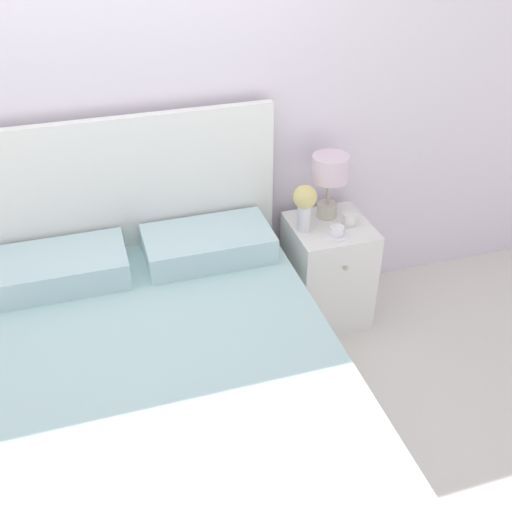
{
  "coord_description": "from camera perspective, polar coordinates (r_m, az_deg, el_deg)",
  "views": [
    {
      "loc": [
        -0.15,
        -2.76,
        2.28
      ],
      "look_at": [
        0.52,
        -0.56,
        0.73
      ],
      "focal_mm": 42.0,
      "sensor_mm": 36.0,
      "label": 1
    }
  ],
  "objects": [
    {
      "name": "teacup",
      "position": [
        3.15,
        7.69,
        2.3
      ],
      "size": [
        0.12,
        0.12,
        0.05
      ],
      "color": "white",
      "rests_on": "nightstand"
    },
    {
      "name": "nightstand",
      "position": [
        3.42,
        6.77,
        -1.48
      ],
      "size": [
        0.42,
        0.45,
        0.62
      ],
      "color": "white",
      "rests_on": "ground_plane"
    },
    {
      "name": "ground_plane",
      "position": [
        3.58,
        -10.78,
        -6.28
      ],
      "size": [
        12.0,
        12.0,
        0.0
      ],
      "primitive_type": "plane",
      "color": "silver"
    },
    {
      "name": "wall_back",
      "position": [
        2.99,
        -13.65,
        13.99
      ],
      "size": [
        8.0,
        0.06,
        2.6
      ],
      "color": "white",
      "rests_on": "ground_plane"
    },
    {
      "name": "flower_vase",
      "position": [
        3.11,
        4.7,
        5.08
      ],
      "size": [
        0.13,
        0.13,
        0.26
      ],
      "color": "white",
      "rests_on": "nightstand"
    },
    {
      "name": "alarm_clock",
      "position": [
        3.23,
        8.85,
        3.43
      ],
      "size": [
        0.07,
        0.05,
        0.08
      ],
      "color": "white",
      "rests_on": "nightstand"
    },
    {
      "name": "table_lamp",
      "position": [
        3.21,
        7.03,
        7.68
      ],
      "size": [
        0.2,
        0.2,
        0.36
      ],
      "color": "beige",
      "rests_on": "nightstand"
    },
    {
      "name": "bed",
      "position": [
        2.68,
        -8.55,
        -13.8
      ],
      "size": [
        1.55,
        2.04,
        1.26
      ],
      "color": "white",
      "rests_on": "ground_plane"
    }
  ]
}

